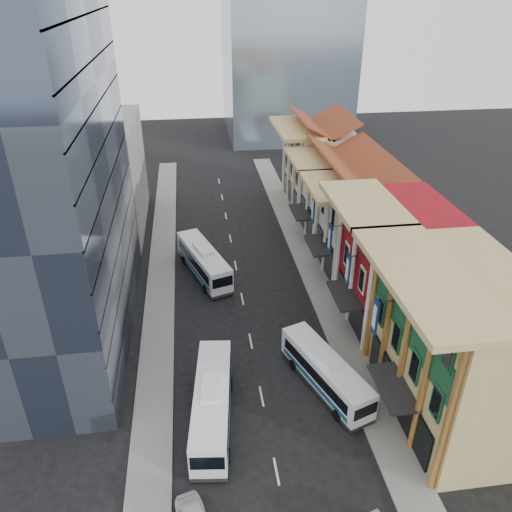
{
  "coord_description": "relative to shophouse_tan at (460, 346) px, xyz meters",
  "views": [
    {
      "loc": [
        -4.37,
        -21.01,
        29.16
      ],
      "look_at": [
        1.35,
        21.32,
        5.39
      ],
      "focal_mm": 35.0,
      "sensor_mm": 36.0,
      "label": 1
    }
  ],
  "objects": [
    {
      "name": "office_block_far",
      "position": [
        -30.0,
        37.0,
        1.0
      ],
      "size": [
        10.0,
        18.0,
        14.0
      ],
      "primitive_type": "cube",
      "color": "gray",
      "rests_on": "ground"
    },
    {
      "name": "shophouse_cream_mid",
      "position": [
        0.0,
        30.5,
        -1.0
      ],
      "size": [
        8.0,
        9.0,
        10.0
      ],
      "primitive_type": "cube",
      "color": "beige",
      "rests_on": "ground"
    },
    {
      "name": "office_tower",
      "position": [
        -31.0,
        14.0,
        9.0
      ],
      "size": [
        12.0,
        26.0,
        30.0
      ],
      "primitive_type": "cube",
      "color": "#364056",
      "rests_on": "ground"
    },
    {
      "name": "shophouse_red",
      "position": [
        0.0,
        12.0,
        0.0
      ],
      "size": [
        8.0,
        10.0,
        12.0
      ],
      "primitive_type": "cube",
      "color": "maroon",
      "rests_on": "ground"
    },
    {
      "name": "shophouse_cream_near",
      "position": [
        0.0,
        21.5,
        -1.0
      ],
      "size": [
        8.0,
        9.0,
        10.0
      ],
      "primitive_type": "cube",
      "color": "beige",
      "rests_on": "ground"
    },
    {
      "name": "sidewalk_left",
      "position": [
        -22.5,
        17.0,
        -5.92
      ],
      "size": [
        3.0,
        90.0,
        0.15
      ],
      "primitive_type": "cube",
      "color": "slate",
      "rests_on": "ground"
    },
    {
      "name": "bus_left_far",
      "position": [
        -17.69,
        22.4,
        -4.23
      ],
      "size": [
        5.9,
        11.26,
        3.53
      ],
      "primitive_type": null,
      "rotation": [
        0.0,
        0.0,
        0.32
      ],
      "color": "silver",
      "rests_on": "ground"
    },
    {
      "name": "shophouse_tan",
      "position": [
        0.0,
        0.0,
        0.0
      ],
      "size": [
        8.0,
        14.0,
        12.0
      ],
      "primitive_type": "cube",
      "color": "tan",
      "rests_on": "ground"
    },
    {
      "name": "sidewalk_right",
      "position": [
        -5.5,
        17.0,
        -5.92
      ],
      "size": [
        3.0,
        90.0,
        0.15
      ],
      "primitive_type": "cube",
      "color": "slate",
      "rests_on": "ground"
    },
    {
      "name": "bus_left_near",
      "position": [
        -17.98,
        1.05,
        -4.22
      ],
      "size": [
        3.82,
        11.3,
        3.55
      ],
      "primitive_type": null,
      "rotation": [
        0.0,
        0.0,
        -0.11
      ],
      "color": "white",
      "rests_on": "ground"
    },
    {
      "name": "bus_right",
      "position": [
        -8.77,
        3.36,
        -4.37
      ],
      "size": [
        5.69,
        10.37,
        3.26
      ],
      "primitive_type": null,
      "rotation": [
        0.0,
        0.0,
        0.35
      ],
      "color": "white",
      "rests_on": "ground"
    },
    {
      "name": "shophouse_cream_far",
      "position": [
        0.0,
        41.0,
        -0.5
      ],
      "size": [
        8.0,
        12.0,
        11.0
      ],
      "primitive_type": "cube",
      "color": "beige",
      "rests_on": "ground"
    },
    {
      "name": "ground",
      "position": [
        -14.0,
        -5.0,
        -6.0
      ],
      "size": [
        200.0,
        200.0,
        0.0
      ],
      "primitive_type": "plane",
      "color": "black",
      "rests_on": "ground"
    }
  ]
}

